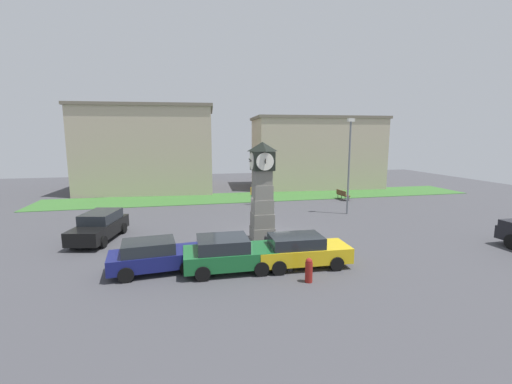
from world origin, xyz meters
The scene contains 16 objects.
ground_plane centered at (0.00, 0.00, 0.00)m, with size 69.81×69.81×0.00m, color #424247.
clock_tower centered at (-0.42, -1.22, 2.77)m, with size 1.51×1.48×5.57m.
bollard_near_tower centered at (0.10, -7.11, 0.51)m, with size 0.30×0.30×1.02m.
bollard_mid_row centered at (-0.29, -5.82, 0.46)m, with size 0.29×0.29×0.91m.
bollard_far_row centered at (-0.33, -4.54, 0.53)m, with size 0.21×0.21×1.06m.
bollard_end_row centered at (-0.65, -3.15, 0.45)m, with size 0.25×0.25×0.90m.
car_navy_sedan centered at (-6.08, -4.61, 0.73)m, with size 4.11×2.13×1.42m.
car_near_tower centered at (-2.94, -5.16, 0.78)m, with size 3.99×2.12×1.52m.
car_by_building centered at (0.38, -5.38, 0.75)m, with size 4.27×1.97×1.46m.
car_far_lot centered at (-9.45, 0.99, 0.80)m, with size 2.69×4.80×1.58m.
bench centered at (9.95, 9.56, 0.52)m, with size 0.66×1.64×0.90m.
pedestrian_near_bench centered at (1.25, 9.12, 1.02)m, with size 0.45×0.35×1.76m.
street_lamp_far_side centered at (7.55, 4.01, 4.10)m, with size 0.50×0.24×7.18m.
warehouse_blue_far centered at (-7.98, 20.87, 4.55)m, with size 14.91×12.74×9.08m.
storefront_low_left centered at (10.85, 18.52, 4.05)m, with size 15.16×8.70×8.09m.
grass_verge_far centered at (3.33, 12.80, 0.02)m, with size 41.88×5.53×0.04m, color #386B2D.
Camera 1 is at (-4.86, -19.48, 5.84)m, focal length 24.00 mm.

